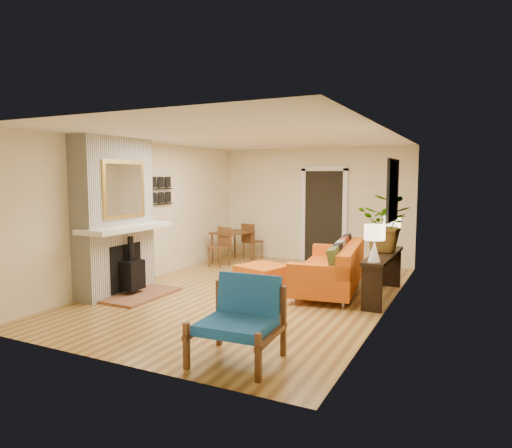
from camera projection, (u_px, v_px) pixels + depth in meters
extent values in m
plane|color=tan|center=(251.00, 293.00, 7.72)|extent=(6.50, 6.50, 0.00)
plane|color=white|center=(251.00, 137.00, 7.45)|extent=(6.50, 6.50, 0.00)
plane|color=#FDEEC6|center=(314.00, 205.00, 10.49)|extent=(4.50, 0.00, 4.50)
plane|color=#FDEEC6|center=(109.00, 241.00, 4.68)|extent=(4.50, 0.00, 4.50)
plane|color=#FDEEC6|center=(144.00, 212.00, 8.57)|extent=(0.00, 6.50, 6.50)
plane|color=#FDEEC6|center=(389.00, 222.00, 6.61)|extent=(0.00, 6.50, 6.50)
cube|color=black|center=(324.00, 216.00, 10.38)|extent=(0.88, 0.06, 2.10)
cube|color=white|center=(303.00, 216.00, 10.59)|extent=(0.10, 0.08, 2.18)
cube|color=white|center=(345.00, 217.00, 10.16)|extent=(0.10, 0.08, 2.18)
cube|color=white|center=(325.00, 169.00, 10.26)|extent=(1.08, 0.08, 0.10)
cube|color=black|center=(393.00, 190.00, 6.93)|extent=(0.04, 0.85, 0.95)
cube|color=slate|center=(391.00, 190.00, 6.94)|extent=(0.01, 0.70, 0.80)
cube|color=black|center=(157.00, 204.00, 8.85)|extent=(0.06, 0.95, 0.02)
cube|color=black|center=(157.00, 189.00, 8.82)|extent=(0.06, 0.95, 0.02)
cube|color=white|center=(113.00, 182.00, 7.52)|extent=(0.42, 1.50, 1.48)
cube|color=white|center=(116.00, 260.00, 7.66)|extent=(0.42, 1.50, 1.12)
cube|color=white|center=(126.00, 228.00, 7.49)|extent=(0.60, 1.68, 0.08)
cube|color=black|center=(126.00, 268.00, 7.58)|extent=(0.03, 0.72, 0.78)
cube|color=brown|center=(141.00, 295.00, 7.49)|extent=(0.75, 1.30, 0.04)
cube|color=black|center=(131.00, 275.00, 7.54)|extent=(0.30, 0.36, 0.48)
cylinder|color=black|center=(131.00, 248.00, 7.49)|extent=(0.10, 0.10, 0.40)
cube|color=gold|center=(124.00, 189.00, 7.44)|extent=(0.04, 0.95, 0.95)
cube|color=silver|center=(125.00, 189.00, 7.43)|extent=(0.01, 0.82, 0.82)
cylinder|color=silver|center=(294.00, 300.00, 7.05)|extent=(0.05, 0.05, 0.11)
cylinder|color=silver|center=(343.00, 304.00, 6.82)|extent=(0.05, 0.05, 0.11)
cylinder|color=silver|center=(318.00, 274.00, 8.92)|extent=(0.05, 0.05, 0.11)
cylinder|color=silver|center=(357.00, 277.00, 8.69)|extent=(0.05, 0.05, 0.11)
cube|color=orange|center=(329.00, 275.00, 7.85)|extent=(1.25, 2.35, 0.32)
cube|color=orange|center=(352.00, 256.00, 7.69)|extent=(0.51, 2.25, 0.37)
cube|color=orange|center=(318.00, 272.00, 6.85)|extent=(0.98, 0.32, 0.21)
cube|color=orange|center=(338.00, 251.00, 8.79)|extent=(0.98, 0.32, 0.21)
cube|color=#475424|center=(335.00, 262.00, 6.93)|extent=(0.27, 0.45, 0.44)
cube|color=black|center=(339.00, 257.00, 7.33)|extent=(0.27, 0.45, 0.44)
cube|color=gray|center=(343.00, 253.00, 7.74)|extent=(0.27, 0.45, 0.44)
cube|color=maroon|center=(346.00, 250.00, 8.09)|extent=(0.27, 0.45, 0.44)
cube|color=black|center=(348.00, 246.00, 8.49)|extent=(0.27, 0.45, 0.44)
cylinder|color=silver|center=(238.00, 285.00, 8.12)|extent=(0.05, 0.05, 0.06)
cylinder|color=silver|center=(264.00, 291.00, 7.70)|extent=(0.05, 0.05, 0.06)
cylinder|color=silver|center=(262.00, 279.00, 8.58)|extent=(0.05, 0.05, 0.06)
cylinder|color=silver|center=(287.00, 285.00, 8.16)|extent=(0.05, 0.05, 0.06)
cube|color=orange|center=(263.00, 274.00, 8.12)|extent=(0.95, 0.95, 0.33)
cube|color=brown|center=(204.00, 327.00, 4.96)|extent=(0.10, 0.83, 0.05)
cube|color=brown|center=(186.00, 346.00, 4.64)|extent=(0.06, 0.06, 0.48)
cube|color=brown|center=(219.00, 313.00, 5.29)|extent=(0.06, 0.06, 0.77)
cube|color=brown|center=(272.00, 337.00, 4.66)|extent=(0.10, 0.83, 0.05)
cube|color=brown|center=(258.00, 358.00, 4.34)|extent=(0.06, 0.06, 0.48)
cube|color=brown|center=(283.00, 321.00, 4.99)|extent=(0.06, 0.06, 0.77)
cube|color=#1A519E|center=(237.00, 325.00, 4.81)|extent=(0.76, 0.72, 0.11)
cube|color=#1A519E|center=(249.00, 294.00, 5.08)|extent=(0.74, 0.23, 0.45)
cube|color=brown|center=(232.00, 232.00, 10.45)|extent=(0.82, 1.03, 0.04)
cylinder|color=brown|center=(212.00, 248.00, 10.34)|extent=(0.05, 0.05, 0.66)
cylinder|color=brown|center=(229.00, 251.00, 10.02)|extent=(0.05, 0.05, 0.66)
cylinder|color=brown|center=(235.00, 244.00, 10.95)|extent=(0.05, 0.05, 0.66)
cylinder|color=brown|center=(251.00, 246.00, 10.64)|extent=(0.05, 0.05, 0.66)
cube|color=brown|center=(219.00, 248.00, 9.93)|extent=(0.46, 0.46, 0.04)
cube|color=brown|center=(225.00, 236.00, 10.05)|extent=(0.38, 0.12, 0.42)
cylinder|color=brown|center=(209.00, 257.00, 9.92)|extent=(0.03, 0.03, 0.40)
cylinder|color=brown|center=(220.00, 259.00, 9.73)|extent=(0.03, 0.03, 0.40)
cylinder|color=brown|center=(219.00, 255.00, 10.17)|extent=(0.03, 0.03, 0.40)
cylinder|color=brown|center=(229.00, 257.00, 9.98)|extent=(0.03, 0.03, 0.40)
cube|color=brown|center=(253.00, 242.00, 10.86)|extent=(0.46, 0.46, 0.04)
cube|color=brown|center=(248.00, 233.00, 10.70)|extent=(0.38, 0.12, 0.42)
cylinder|color=brown|center=(244.00, 250.00, 10.86)|extent=(0.03, 0.03, 0.40)
cylinder|color=brown|center=(254.00, 252.00, 10.67)|extent=(0.03, 0.03, 0.40)
cylinder|color=brown|center=(252.00, 249.00, 11.10)|extent=(0.03, 0.03, 0.40)
cylinder|color=brown|center=(262.00, 250.00, 10.91)|extent=(0.03, 0.03, 0.40)
cube|color=black|center=(383.00, 255.00, 7.31)|extent=(0.34, 1.85, 0.05)
cube|color=black|center=(372.00, 289.00, 6.58)|extent=(0.30, 0.04, 0.68)
cube|color=black|center=(392.00, 268.00, 8.10)|extent=(0.30, 0.04, 0.68)
cone|color=white|center=(374.00, 251.00, 6.62)|extent=(0.18, 0.18, 0.30)
cylinder|color=white|center=(374.00, 239.00, 6.60)|extent=(0.03, 0.03, 0.06)
cylinder|color=#FFEABF|center=(375.00, 232.00, 6.59)|extent=(0.30, 0.30, 0.22)
cone|color=white|center=(391.00, 239.00, 7.91)|extent=(0.18, 0.18, 0.30)
cylinder|color=white|center=(392.00, 229.00, 7.89)|extent=(0.03, 0.03, 0.06)
cylinder|color=#FFEABF|center=(392.00, 223.00, 7.88)|extent=(0.30, 0.30, 0.22)
imported|color=#1E5919|center=(386.00, 223.00, 7.44)|extent=(0.97, 0.87, 0.94)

